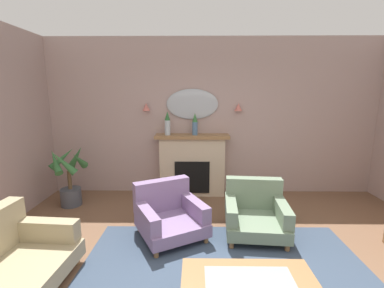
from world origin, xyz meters
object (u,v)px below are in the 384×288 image
at_px(potted_plant_corner_palm, 69,178).
at_px(wall_sconce_right, 238,107).
at_px(coffee_table, 250,288).
at_px(armchair_beside_couch, 255,211).
at_px(wall_sconce_left, 146,107).
at_px(mantel_vase_right, 195,124).
at_px(armchair_by_coffee_table, 169,213).
at_px(fireplace, 192,166).
at_px(wall_mirror, 192,104).
at_px(mantel_vase_centre, 167,123).

bearing_deg(potted_plant_corner_palm, wall_sconce_right, 11.93).
xyz_separation_m(coffee_table, potted_plant_corner_palm, (-2.59, 2.43, 0.11)).
relative_size(coffee_table, armchair_beside_couch, 1.25).
xyz_separation_m(wall_sconce_left, armchair_beside_couch, (1.74, -1.49, -1.35)).
xyz_separation_m(wall_sconce_right, potted_plant_corner_palm, (-2.94, -0.62, -1.16)).
height_order(coffee_table, potted_plant_corner_palm, potted_plant_corner_palm).
bearing_deg(coffee_table, mantel_vase_right, 98.64).
distance_m(mantel_vase_right, armchair_by_coffee_table, 1.82).
bearing_deg(fireplace, armchair_by_coffee_table, -101.75).
bearing_deg(armchair_by_coffee_table, wall_sconce_left, 109.29).
distance_m(fireplace, mantel_vase_right, 0.79).
bearing_deg(coffee_table, armchair_by_coffee_table, 118.18).
bearing_deg(wall_mirror, armchair_beside_couch, -59.95).
distance_m(mantel_vase_centre, mantel_vase_right, 0.50).
distance_m(wall_sconce_left, armchair_by_coffee_table, 2.13).
bearing_deg(wall_mirror, wall_sconce_left, -176.63).
xyz_separation_m(mantel_vase_right, coffee_table, (0.45, -2.93, -0.97)).
relative_size(wall_mirror, armchair_by_coffee_table, 0.87).
bearing_deg(armchair_beside_couch, coffee_table, -104.12).
height_order(mantel_vase_right, potted_plant_corner_palm, mantel_vase_right).
height_order(mantel_vase_right, coffee_table, mantel_vase_right).
xyz_separation_m(armchair_beside_couch, potted_plant_corner_palm, (-2.98, 0.87, 0.19)).
bearing_deg(mantel_vase_centre, mantel_vase_right, 0.00).
relative_size(wall_sconce_left, potted_plant_corner_palm, 0.13).
distance_m(armchair_beside_couch, potted_plant_corner_palm, 3.11).
bearing_deg(armchair_by_coffee_table, fireplace, 78.25).
bearing_deg(armchair_beside_couch, potted_plant_corner_palm, 163.82).
xyz_separation_m(wall_sconce_left, coffee_table, (1.35, -3.05, -1.28)).
xyz_separation_m(fireplace, coffee_table, (0.50, -2.96, -0.19)).
bearing_deg(fireplace, mantel_vase_right, -29.53).
xyz_separation_m(mantel_vase_right, armchair_beside_couch, (0.84, -1.37, -1.05)).
relative_size(wall_sconce_right, coffee_table, 0.13).
distance_m(fireplace, potted_plant_corner_palm, 2.16).
xyz_separation_m(mantel_vase_centre, wall_mirror, (0.45, 0.17, 0.34)).
height_order(mantel_vase_centre, armchair_by_coffee_table, mantel_vase_centre).
xyz_separation_m(armchair_by_coffee_table, armchair_beside_couch, (1.19, 0.07, 0.00)).
relative_size(wall_sconce_left, wall_sconce_right, 1.00).
height_order(fireplace, potted_plant_corner_palm, fireplace).
bearing_deg(mantel_vase_centre, coffee_table, -72.12).
height_order(wall_mirror, wall_sconce_right, wall_mirror).
relative_size(mantel_vase_centre, armchair_by_coffee_table, 0.39).
relative_size(fireplace, wall_sconce_right, 9.71).
relative_size(wall_sconce_left, coffee_table, 0.13).
xyz_separation_m(mantel_vase_centre, wall_sconce_left, (-0.40, 0.12, 0.29)).
height_order(fireplace, wall_sconce_right, wall_sconce_right).
distance_m(fireplace, armchair_by_coffee_table, 1.52).
bearing_deg(wall_sconce_right, wall_mirror, 176.63).
xyz_separation_m(wall_sconce_right, armchair_by_coffee_table, (-1.15, -1.56, -1.35)).
height_order(mantel_vase_centre, coffee_table, mantel_vase_centre).
height_order(wall_sconce_right, armchair_beside_couch, wall_sconce_right).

